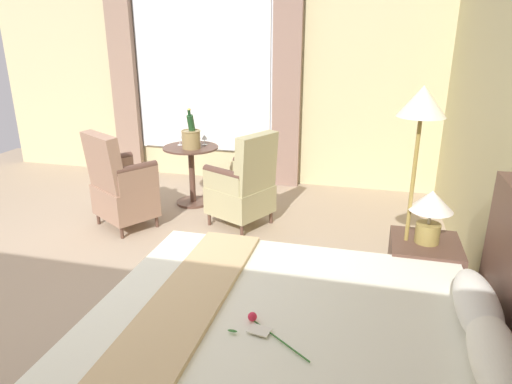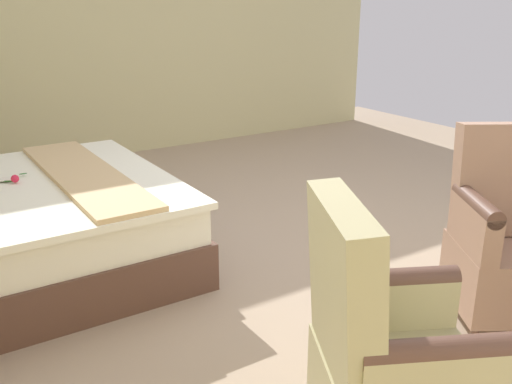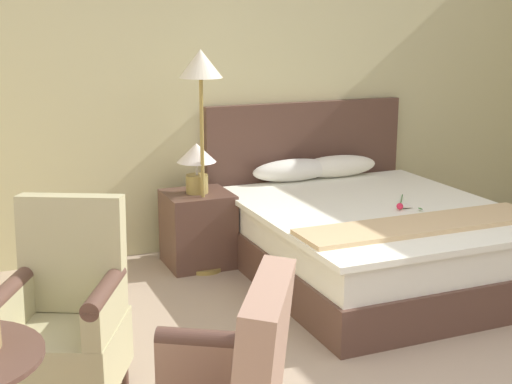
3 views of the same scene
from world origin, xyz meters
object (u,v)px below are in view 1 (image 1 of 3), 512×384
wine_glass_near_bucket (205,137)px  armchair_by_window (244,187)px  floor_lamp_brass (419,131)px  armchair_facing_bed (120,187)px  bed (307,357)px  nightstand (421,278)px  bedside_lamp (431,209)px  snack_plate (193,143)px  champagne_bucket (191,137)px  side_table_round (192,170)px  wine_glass_near_edge (180,136)px

wine_glass_near_bucket → armchair_by_window: (0.62, 0.65, -0.36)m
floor_lamp_brass → armchair_facing_bed: size_ratio=1.60×
bed → nightstand: bearing=148.2°
bedside_lamp → snack_plate: bedside_lamp is taller
bed → armchair_facing_bed: size_ratio=2.16×
champagne_bucket → armchair_facing_bed: size_ratio=0.45×
side_table_round → champagne_bucket: 0.42m
champagne_bucket → wine_glass_near_bucket: 0.22m
armchair_by_window → bedside_lamp: bearing=53.9°
floor_lamp_brass → snack_plate: 3.11m
nightstand → side_table_round: (-1.73, -2.48, 0.14)m
nightstand → floor_lamp_brass: (0.00, -0.14, 1.08)m
champagne_bucket → wine_glass_near_bucket: champagne_bucket is taller
bedside_lamp → armchair_facing_bed: size_ratio=0.37×
nightstand → wine_glass_near_bucket: size_ratio=4.34×
champagne_bucket → wine_glass_near_bucket: size_ratio=3.53×
nightstand → wine_glass_near_edge: size_ratio=3.92×
bed → floor_lamp_brass: bearing=153.7°
armchair_facing_bed → floor_lamp_brass: bearing=72.5°
bedside_lamp → armchair_by_window: size_ratio=0.37×
nightstand → bedside_lamp: bedside_lamp is taller
bed → side_table_round: 3.35m
bedside_lamp → armchair_by_window: 2.14m
side_table_round → wine_glass_near_edge: size_ratio=4.85×
bed → side_table_round: size_ratio=3.17×
nightstand → armchair_by_window: 2.11m
champagne_bucket → wine_glass_near_edge: bearing=-119.9°
bed → armchair_by_window: bed is taller
wine_glass_near_edge → armchair_facing_bed: bearing=-18.9°
armchair_facing_bed → snack_plate: bearing=157.6°
bed → snack_plate: bed is taller
bed → floor_lamp_brass: 1.61m
nightstand → bedside_lamp: bearing=180.0°
armchair_by_window → wine_glass_near_bucket: bearing=-133.4°
wine_glass_near_edge → bedside_lamp: bearing=56.1°
snack_plate → floor_lamp_brass: bearing=51.3°
bedside_lamp → side_table_round: bearing=-124.9°
bed → champagne_bucket: size_ratio=4.79×
bed → wine_glass_near_edge: 3.51m
floor_lamp_brass → wine_glass_near_edge: 3.11m
floor_lamp_brass → armchair_facing_bed: floor_lamp_brass is taller
floor_lamp_brass → bedside_lamp: bearing=90.3°
wine_glass_near_bucket → wine_glass_near_edge: bearing=-73.4°
bed → armchair_facing_bed: bearing=-131.2°
bed → wine_glass_near_edge: bearing=-145.7°
champagne_bucket → wine_glass_near_edge: champagne_bucket is taller
wine_glass_near_bucket → armchair_facing_bed: size_ratio=0.13×
floor_lamp_brass → bed: bearing=-26.3°
snack_plate → bedside_lamp: bearing=52.9°
armchair_facing_bed → armchair_by_window: bearing=106.0°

